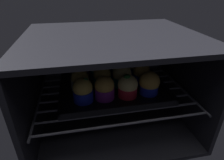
{
  "coord_description": "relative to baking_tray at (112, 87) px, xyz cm",
  "views": [
    {
      "loc": [
        -12.32,
        -37.89,
        51.06
      ],
      "look_at": [
        0.0,
        23.7,
        17.57
      ],
      "focal_mm": 29.8,
      "sensor_mm": 36.0,
      "label": 1
    }
  ],
  "objects": [
    {
      "name": "muffin_row0_col1",
      "position": [
        -4.18,
        -8.0,
        4.36
      ],
      "size": [
        6.74,
        6.74,
        8.25
      ],
      "color": "#7A238C",
      "rests_on": "baking_tray"
    },
    {
      "name": "muffin_row1_col2",
      "position": [
        3.82,
        -0.27,
        4.51
      ],
      "size": [
        7.19,
        7.19,
        8.5
      ],
      "color": "#0C8C84",
      "rests_on": "baking_tray"
    },
    {
      "name": "muffin_row2_col1",
      "position": [
        -4.27,
        7.95,
        4.61
      ],
      "size": [
        7.02,
        7.02,
        8.86
      ],
      "color": "#0C8C84",
      "rests_on": "baking_tray"
    },
    {
      "name": "muffin_row0_col0",
      "position": [
        -11.44,
        -8.19,
        4.46
      ],
      "size": [
        6.74,
        6.74,
        8.36
      ],
      "color": "#1928B7",
      "rests_on": "baking_tray"
    },
    {
      "name": "muffin_row1_col0",
      "position": [
        -12.1,
        0.15,
        4.24
      ],
      "size": [
        6.74,
        6.74,
        8.54
      ],
      "color": "silver",
      "rests_on": "baking_tray"
    },
    {
      "name": "oven_cavity",
      "position": [
        0.0,
        2.55,
        2.32
      ],
      "size": [
        59.0,
        47.0,
        37.0
      ],
      "color": "black",
      "rests_on": "ground"
    },
    {
      "name": "muffin_row0_col3",
      "position": [
        11.87,
        -7.9,
        4.38
      ],
      "size": [
        7.33,
        7.33,
        8.31
      ],
      "color": "#1928B7",
      "rests_on": "baking_tray"
    },
    {
      "name": "muffin_row1_col3",
      "position": [
        11.69,
        -0.02,
        4.49
      ],
      "size": [
        6.74,
        6.74,
        8.46
      ],
      "color": "#1928B7",
      "rests_on": "baking_tray"
    },
    {
      "name": "baking_tray",
      "position": [
        0.0,
        0.0,
        0.0
      ],
      "size": [
        39.48,
        31.63,
        2.2
      ],
      "color": "black",
      "rests_on": "oven_rack"
    },
    {
      "name": "oven_rack",
      "position": [
        0.0,
        -1.7,
        -1.08
      ],
      "size": [
        54.8,
        42.0,
        0.8
      ],
      "color": "#51515B",
      "rests_on": "oven_cavity"
    },
    {
      "name": "muffin_row0_col2",
      "position": [
        3.87,
        -8.22,
        4.25
      ],
      "size": [
        6.98,
        6.98,
        8.5
      ],
      "color": "red",
      "rests_on": "baking_tray"
    },
    {
      "name": "muffin_row2_col0",
      "position": [
        -11.51,
        7.9,
        4.51
      ],
      "size": [
        6.86,
        6.86,
        8.53
      ],
      "color": "#7A238C",
      "rests_on": "baking_tray"
    },
    {
      "name": "muffin_row2_col2",
      "position": [
        4.3,
        7.71,
        4.25
      ],
      "size": [
        6.88,
        6.88,
        8.31
      ],
      "color": "#1928B7",
      "rests_on": "baking_tray"
    },
    {
      "name": "muffin_row1_col1",
      "position": [
        -3.69,
        0.39,
        4.25
      ],
      "size": [
        6.74,
        6.74,
        8.07
      ],
      "color": "#0C8C84",
      "rests_on": "baking_tray"
    },
    {
      "name": "muffin_row2_col3",
      "position": [
        11.57,
        7.66,
        4.47
      ],
      "size": [
        7.18,
        7.18,
        8.5
      ],
      "color": "#1928B7",
      "rests_on": "baking_tray"
    }
  ]
}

